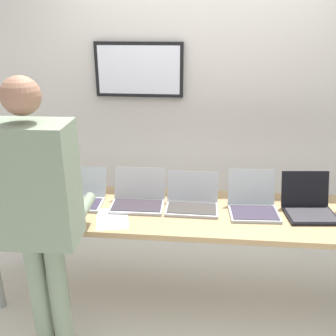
# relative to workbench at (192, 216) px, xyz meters

# --- Properties ---
(ground) EXTENTS (8.00, 8.00, 0.04)m
(ground) POSITION_rel_workbench_xyz_m (0.00, 0.00, -0.71)
(ground) COLOR silver
(back_wall) EXTENTS (8.00, 0.11, 2.61)m
(back_wall) POSITION_rel_workbench_xyz_m (-0.01, 1.13, 0.62)
(back_wall) COLOR beige
(back_wall) RESTS_ON ground
(workbench) EXTENTS (2.98, 0.70, 0.74)m
(workbench) POSITION_rel_workbench_xyz_m (0.00, 0.00, 0.00)
(workbench) COLOR #9D7E53
(workbench) RESTS_ON ground
(equipment_box) EXTENTS (0.38, 0.30, 0.35)m
(equipment_box) POSITION_rel_workbench_xyz_m (-1.25, 0.11, 0.23)
(equipment_box) COLOR #546060
(equipment_box) RESTS_ON workbench
(laptop_station_0) EXTENTS (0.33, 0.33, 0.22)m
(laptop_station_0) POSITION_rel_workbench_xyz_m (-0.81, 0.06, 0.10)
(laptop_station_0) COLOR #A8B3BA
(laptop_station_0) RESTS_ON workbench
(laptop_station_1) EXTENTS (0.38, 0.32, 0.24)m
(laptop_station_1) POSITION_rel_workbench_xyz_m (-0.39, 0.06, 0.10)
(laptop_station_1) COLOR #ADAEB5
(laptop_station_1) RESTS_ON workbench
(laptop_station_2) EXTENTS (0.37, 0.30, 0.23)m
(laptop_station_2) POSITION_rel_workbench_xyz_m (0.00, 0.06, 0.10)
(laptop_station_2) COLOR #A8ADB7
(laptop_station_2) RESTS_ON workbench
(laptop_station_3) EXTENTS (0.35, 0.35, 0.26)m
(laptop_station_3) POSITION_rel_workbench_xyz_m (0.43, 0.04, 0.11)
(laptop_station_3) COLOR #AAB4BB
(laptop_station_3) RESTS_ON workbench
(laptop_station_4) EXTENTS (0.36, 0.36, 0.26)m
(laptop_station_4) POSITION_rel_workbench_xyz_m (0.81, 0.05, 0.11)
(laptop_station_4) COLOR black
(laptop_station_4) RESTS_ON workbench
(person) EXTENTS (0.45, 0.59, 1.75)m
(person) POSITION_rel_workbench_xyz_m (-0.82, -0.62, 0.37)
(person) COLOR slate
(person) RESTS_ON ground
(paper_sheet) EXTENTS (0.27, 0.34, 0.00)m
(paper_sheet) POSITION_rel_workbench_xyz_m (-0.53, -0.17, 0.05)
(paper_sheet) COLOR white
(paper_sheet) RESTS_ON workbench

